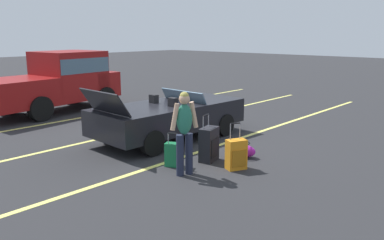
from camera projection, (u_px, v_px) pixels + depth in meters
ground_plane at (170, 139)px, 10.45m from camera, size 80.00×80.00×0.00m
lot_line_near at (209, 149)px, 9.55m from camera, size 18.00×0.12×0.01m
lot_line_mid at (137, 130)px, 11.33m from camera, size 18.00×0.12×0.01m
lot_line_far at (85, 117)px, 13.11m from camera, size 18.00×0.12×0.01m
convertible_car at (175, 116)px, 10.46m from camera, size 4.28×1.95×1.49m
suitcase_large_black at (209, 144)px, 8.57m from camera, size 0.54×0.40×1.02m
suitcase_medium_bright at (236, 154)px, 8.05m from camera, size 0.46×0.39×0.96m
suitcase_small_carryon at (173, 155)px, 8.24m from camera, size 0.33×0.39×0.74m
duffel_bag at (241, 150)px, 8.86m from camera, size 0.51×0.70×0.34m
traveler_person at (184, 129)px, 7.60m from camera, size 0.60×0.31×1.65m
parked_pickup_truck_near at (58, 80)px, 13.89m from camera, size 5.18×2.49×2.10m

